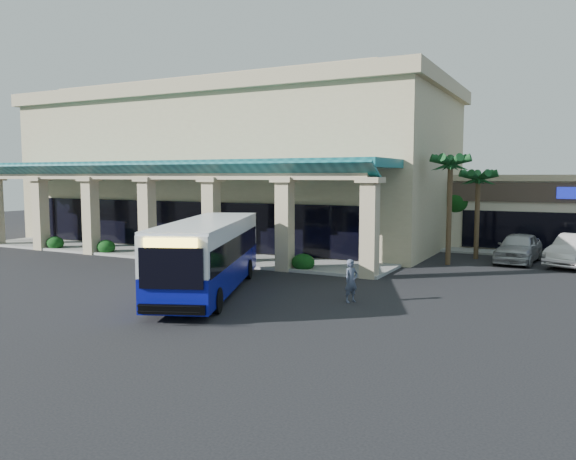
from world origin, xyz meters
The scene contains 9 objects.
ground centered at (0.00, 0.00, 0.00)m, with size 110.00×110.00×0.00m, color black.
main_building centered at (-8.00, 16.00, 5.67)m, with size 30.80×14.80×11.35m, color #BDB087, non-canonical shape.
arcade centered at (-8.00, 6.80, 2.85)m, with size 30.00×6.20×5.70m, color #0E5058, non-canonical shape.
palm_0 centered at (8.50, 11.00, 3.30)m, with size 2.40×2.40×6.60m, color #0F3817, non-canonical shape.
palm_1 centered at (9.50, 14.00, 2.90)m, with size 2.40×2.40×5.80m, color #0F3817, non-canonical shape.
broadleaf_tree centered at (7.50, 19.00, 2.41)m, with size 2.60×2.60×4.81m, color #0B340D, non-canonical shape.
transit_bus centered at (1.19, -1.00, 1.50)m, with size 2.49×10.71×2.99m, color #0B1192, non-canonical shape.
pedestrian centered at (7.07, 0.02, 0.82)m, with size 0.60×0.39×1.65m, color #464E63.
car_silver centered at (11.84, 13.56, 0.84)m, with size 1.97×4.90×1.67m, color #ACACAD.
Camera 1 is at (14.60, -19.86, 4.80)m, focal length 35.00 mm.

